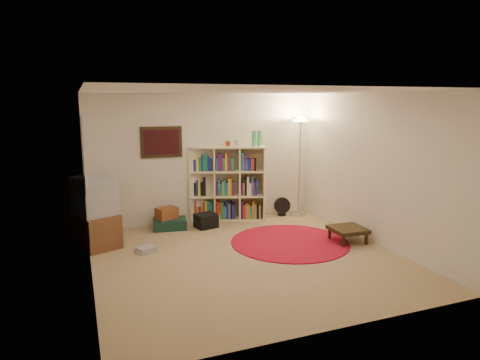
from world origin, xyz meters
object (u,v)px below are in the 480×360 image
object	(u,v)px
floor_fan	(282,207)
tv_stand	(95,213)
side_table	(348,230)
suitcase	(170,224)
floor_lamp	(300,135)
bookshelf	(226,184)

from	to	relation	value
floor_fan	tv_stand	xyz separation A→B (m)	(-3.70, -0.61, 0.36)
side_table	suitcase	bearing A→B (deg)	145.70
floor_lamp	side_table	bearing A→B (deg)	-91.10
floor_fan	suitcase	world-z (taller)	floor_fan
floor_lamp	bookshelf	bearing A→B (deg)	169.51
suitcase	side_table	xyz separation A→B (m)	(2.67, -1.82, 0.11)
bookshelf	side_table	bearing A→B (deg)	-35.78
bookshelf	floor_lamp	size ratio (longest dim) A/B	0.88
bookshelf	floor_lamp	bearing A→B (deg)	8.60
suitcase	bookshelf	bearing A→B (deg)	21.08
floor_fan	side_table	size ratio (longest dim) A/B	0.68
floor_fan	tv_stand	bearing A→B (deg)	-153.31
floor_lamp	floor_fan	xyz separation A→B (m)	(-0.32, 0.11, -1.49)
bookshelf	suitcase	distance (m)	1.38
side_table	bookshelf	bearing A→B (deg)	125.13
bookshelf	floor_fan	distance (m)	1.30
tv_stand	side_table	world-z (taller)	tv_stand
floor_lamp	side_table	world-z (taller)	floor_lamp
floor_fan	suitcase	bearing A→B (deg)	-160.39
tv_stand	suitcase	bearing A→B (deg)	0.06
floor_lamp	floor_fan	bearing A→B (deg)	160.21
floor_lamp	tv_stand	size ratio (longest dim) A/B	1.76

